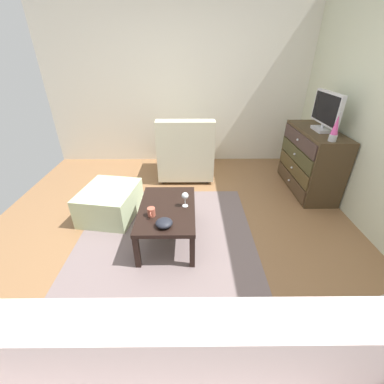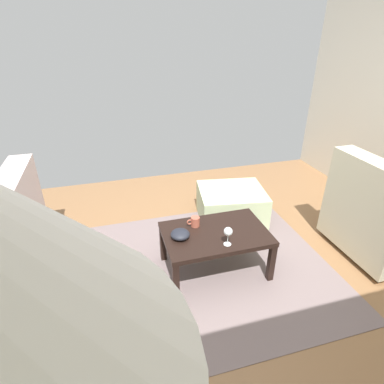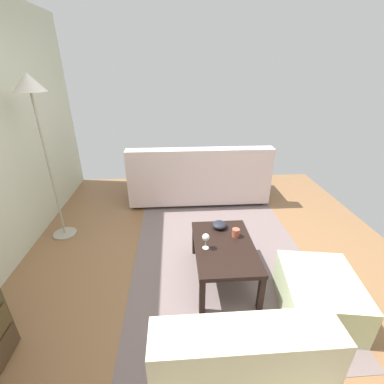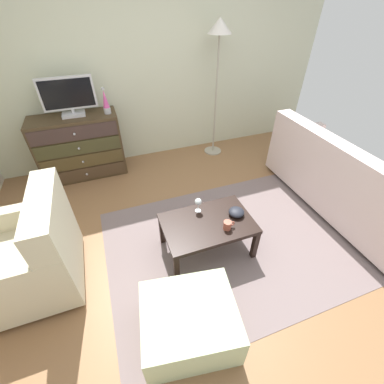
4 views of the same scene
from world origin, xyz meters
name	(u,v)px [view 3 (image 3 of 4)]	position (x,y,z in m)	size (l,w,h in m)	color
ground_plane	(205,274)	(0.00, 0.00, -0.03)	(5.30, 4.61, 0.05)	olive
area_rug	(221,259)	(0.20, -0.20, 0.00)	(2.60, 1.90, 0.01)	slate
coffee_table	(224,249)	(-0.08, -0.17, 0.35)	(0.88, 0.57, 0.40)	black
wine_glass	(206,238)	(-0.11, 0.01, 0.51)	(0.07, 0.07, 0.16)	silver
mug	(236,233)	(0.07, -0.31, 0.44)	(0.11, 0.08, 0.08)	#A95440
bowl_decorative	(219,225)	(0.23, -0.17, 0.43)	(0.16, 0.16, 0.07)	#1F222A
couch_large	(198,179)	(1.73, -0.09, 0.34)	(0.85, 2.09, 0.90)	#332319
ottoman	(318,294)	(-0.53, -0.91, 0.18)	(0.70, 0.60, 0.36)	beige
standing_lamp	(33,101)	(0.82, 1.70, 1.63)	(0.32, 0.32, 1.89)	#A59E8C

